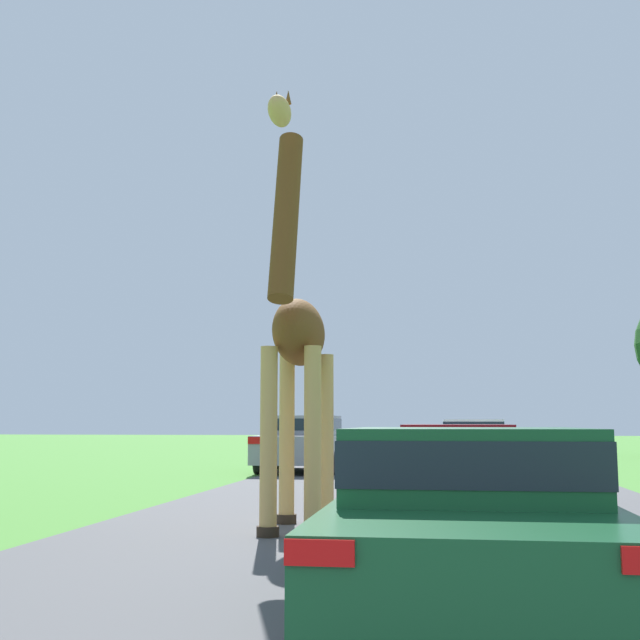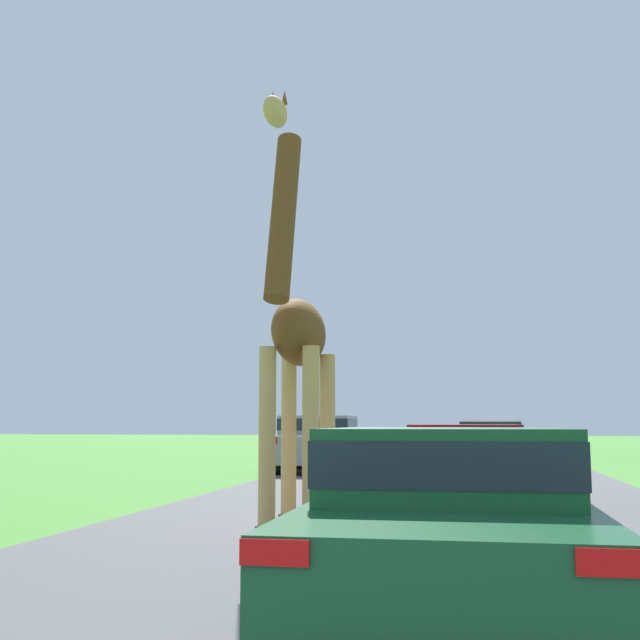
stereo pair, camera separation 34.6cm
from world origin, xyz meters
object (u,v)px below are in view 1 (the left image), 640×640
car_far_ahead (303,442)px  car_queue_right (473,442)px  car_lead_maroon (468,508)px  car_queue_left (457,460)px  giraffe_near_road (297,343)px

car_far_ahead → car_queue_right: bearing=22.3°
car_lead_maroon → car_far_ahead: size_ratio=1.10×
car_lead_maroon → car_far_ahead: car_far_ahead is taller
car_queue_right → car_queue_left: (-0.61, -9.11, -0.07)m
car_queue_left → car_far_ahead: (-3.82, 7.29, 0.09)m
giraffe_near_road → car_queue_right: giraffe_near_road is taller
giraffe_near_road → car_far_ahead: bearing=-81.5°
car_queue_right → car_far_ahead: size_ratio=1.16×
giraffe_near_road → car_queue_left: size_ratio=1.06×
car_lead_maroon → car_far_ahead: (-3.75, 14.89, 0.10)m
car_lead_maroon → car_far_ahead: bearing=104.1°
car_queue_left → giraffe_near_road: bearing=-115.4°
giraffe_near_road → car_queue_right: (2.56, 13.21, -1.48)m
car_lead_maroon → car_queue_right: car_queue_right is taller
car_queue_right → giraffe_near_road: bearing=-101.0°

